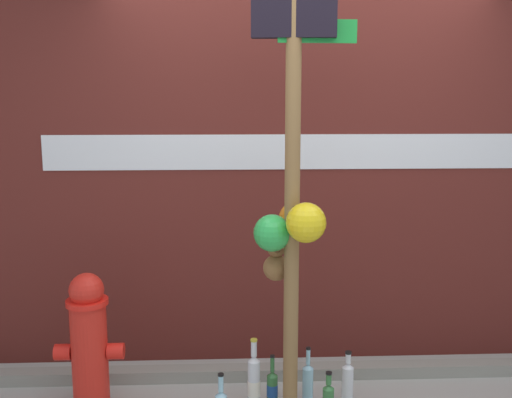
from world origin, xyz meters
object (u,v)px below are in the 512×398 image
memorial_post (291,177)px  bottle_5 (254,382)px  bottle_0 (347,384)px  bottle_3 (272,388)px  fire_hydrant (89,341)px  bottle_2 (307,382)px

memorial_post → bottle_5: size_ratio=5.72×
memorial_post → bottle_0: memorial_post is taller
bottle_3 → memorial_post: bearing=-53.9°
bottle_0 → bottle_5: (-0.55, 0.01, 0.02)m
bottle_3 → fire_hydrant: bearing=178.9°
bottle_0 → bottle_2: same height
fire_hydrant → bottle_5: bearing=-3.1°
fire_hydrant → bottle_2: fire_hydrant is taller
memorial_post → bottle_5: (-0.20, 0.09, -1.22)m
fire_hydrant → bottle_2: bearing=0.0°
memorial_post → fire_hydrant: size_ratio=3.00×
bottle_2 → bottle_5: bottle_5 is taller
bottle_2 → bottle_5: 0.33m
fire_hydrant → bottle_3: bearing=-1.1°
bottle_3 → bottle_5: size_ratio=0.73×
memorial_post → bottle_3: size_ratio=7.83×
bottle_5 → fire_hydrant: bearing=176.9°
memorial_post → bottle_3: 1.29m
bottle_2 → fire_hydrant: bearing=-180.0°
bottle_5 → memorial_post: bearing=-23.7°
fire_hydrant → bottle_0: bearing=-2.5°
fire_hydrant → bottle_5: size_ratio=1.91×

